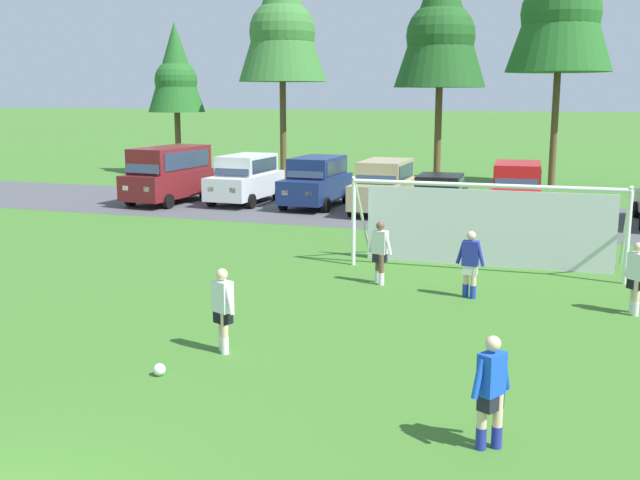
# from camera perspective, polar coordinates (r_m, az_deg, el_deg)

# --- Properties ---
(ground_plane) EXTENTS (400.00, 400.00, 0.00)m
(ground_plane) POSITION_cam_1_polar(r_m,az_deg,el_deg) (22.33, 2.27, -1.67)
(ground_plane) COLOR #3D7028
(parking_lot_strip) EXTENTS (52.00, 8.40, 0.01)m
(parking_lot_strip) POSITION_cam_1_polar(r_m,az_deg,el_deg) (31.53, 7.29, 1.97)
(parking_lot_strip) COLOR #4C4C51
(parking_lot_strip) RESTS_ON ground
(soccer_ball) EXTENTS (0.22, 0.22, 0.22)m
(soccer_ball) POSITION_cam_1_polar(r_m,az_deg,el_deg) (13.80, -11.95, -9.49)
(soccer_ball) COLOR white
(soccer_ball) RESTS_ON ground
(soccer_goal) EXTENTS (7.46, 2.09, 2.57)m
(soccer_goal) POSITION_cam_1_polar(r_m,az_deg,el_deg) (21.88, 12.37, 1.26)
(soccer_goal) COLOR white
(soccer_goal) RESTS_ON ground
(player_striker_near) EXTENTS (0.67, 0.46, 1.64)m
(player_striker_near) POSITION_cam_1_polar(r_m,az_deg,el_deg) (14.59, -7.29, -5.27)
(player_striker_near) COLOR beige
(player_striker_near) RESTS_ON ground
(player_midfield_center) EXTENTS (0.73, 0.27, 1.64)m
(player_midfield_center) POSITION_cam_1_polar(r_m,az_deg,el_deg) (18.65, 11.20, -1.81)
(player_midfield_center) COLOR beige
(player_midfield_center) RESTS_ON ground
(player_defender_far) EXTENTS (0.54, 0.62, 1.64)m
(player_defender_far) POSITION_cam_1_polar(r_m,az_deg,el_deg) (18.34, 22.64, -2.68)
(player_defender_far) COLOR beige
(player_defender_far) RESTS_ON ground
(player_winger_left) EXTENTS (0.71, 0.39, 1.64)m
(player_winger_left) POSITION_cam_1_polar(r_m,az_deg,el_deg) (19.71, 4.51, -0.95)
(player_winger_left) COLOR brown
(player_winger_left) RESTS_ON ground
(player_trailing_back) EXTENTS (0.51, 0.64, 1.64)m
(player_trailing_back) POSITION_cam_1_polar(r_m,az_deg,el_deg) (10.92, 12.69, -11.11)
(player_trailing_back) COLOR beige
(player_trailing_back) RESTS_ON ground
(parked_car_slot_far_left) EXTENTS (2.47, 4.94, 2.52)m
(parked_car_slot_far_left) POSITION_cam_1_polar(r_m,az_deg,el_deg) (34.97, -11.26, 4.94)
(parked_car_slot_far_left) COLOR maroon
(parked_car_slot_far_left) RESTS_ON ground
(parked_car_slot_left) EXTENTS (2.23, 4.65, 2.16)m
(parked_car_slot_left) POSITION_cam_1_polar(r_m,az_deg,el_deg) (34.42, -5.59, 4.62)
(parked_car_slot_left) COLOR silver
(parked_car_slot_left) RESTS_ON ground
(parked_car_slot_center_left) EXTENTS (2.20, 4.63, 2.16)m
(parked_car_slot_center_left) POSITION_cam_1_polar(r_m,az_deg,el_deg) (33.16, -0.27, 4.43)
(parked_car_slot_center_left) COLOR navy
(parked_car_slot_center_left) RESTS_ON ground
(parked_car_slot_center) EXTENTS (2.14, 4.60, 2.16)m
(parked_car_slot_center) POSITION_cam_1_polar(r_m,az_deg,el_deg) (31.62, 4.84, 4.07)
(parked_car_slot_center) COLOR tan
(parked_car_slot_center) RESTS_ON ground
(parked_car_slot_center_right) EXTENTS (2.15, 4.26, 1.72)m
(parked_car_slot_center_right) POSITION_cam_1_polar(r_m,az_deg,el_deg) (30.39, 8.91, 3.25)
(parked_car_slot_center_right) COLOR black
(parked_car_slot_center_right) RESTS_ON ground
(parked_car_slot_right) EXTENTS (2.35, 4.71, 2.16)m
(parked_car_slot_right) POSITION_cam_1_polar(r_m,az_deg,el_deg) (31.38, 14.54, 3.71)
(parked_car_slot_right) COLOR red
(parked_car_slot_right) RESTS_ON ground
(tree_left_edge) EXTENTS (3.39, 3.39, 9.05)m
(tree_left_edge) POSITION_cam_1_polar(r_m,az_deg,el_deg) (47.39, -10.78, 12.37)
(tree_left_edge) COLOR brown
(tree_left_edge) RESTS_ON ground
(tree_mid_left) EXTENTS (4.98, 4.98, 13.28)m
(tree_mid_left) POSITION_cam_1_polar(r_m,az_deg,el_deg) (44.40, -2.86, 16.44)
(tree_mid_left) COLOR brown
(tree_mid_left) RESTS_ON ground
(tree_center_back) EXTENTS (4.66, 4.66, 12.43)m
(tree_center_back) POSITION_cam_1_polar(r_m,az_deg,el_deg) (40.26, 9.08, 16.05)
(tree_center_back) COLOR brown
(tree_center_back) RESTS_ON ground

